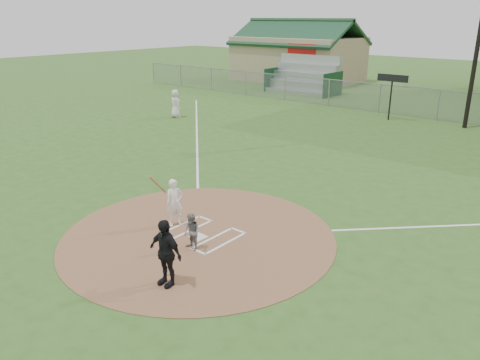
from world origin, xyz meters
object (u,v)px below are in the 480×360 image
Objects in this scene: home_plate at (198,237)px; batter_at_plate at (175,202)px; ondeck_player at (175,104)px; umpire at (165,253)px; catcher at (192,232)px.

batter_at_plate is at bearing 170.81° from home_plate.
batter_at_plate reaches higher than home_plate.
umpire is at bearing 150.88° from ondeck_player.
ondeck_player is (-14.33, 12.65, 0.35)m from catcher.
home_plate is at bearing -9.19° from batter_at_plate.
home_plate is at bearing 115.31° from umpire.
home_plate is 2.81m from umpire.
ondeck_player reaches higher than umpire.
batter_at_plate is (-2.46, 2.57, -0.10)m from umpire.
catcher is at bearing -27.55° from batter_at_plate.
ondeck_player is at bearing 146.74° from catcher.
batter_at_plate is at bearing 131.59° from umpire.
catcher is 1.85m from batter_at_plate.
ondeck_player reaches higher than home_plate.
catcher is at bearing 152.91° from ondeck_player.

